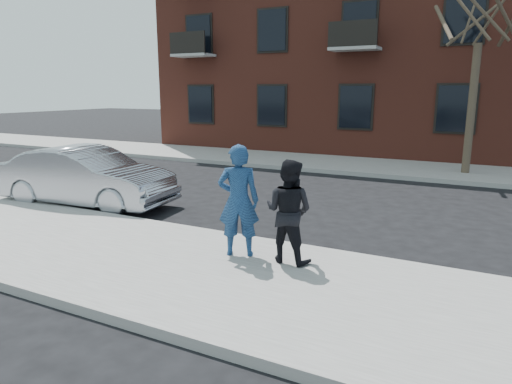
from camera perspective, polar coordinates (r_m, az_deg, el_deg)
The scene contains 10 objects.
ground at distance 8.27m, azimuth -13.43°, elevation -8.20°, with size 100.00×100.00×0.00m, color black.
near_sidewalk at distance 8.06m, azimuth -14.61°, elevation -8.23°, with size 50.00×3.50×0.15m, color gray.
near_curb at distance 9.40m, azimuth -7.33°, elevation -4.90°, with size 50.00×0.10×0.15m, color #999691.
far_sidewalk at distance 18.04m, azimuth 10.29°, elevation 3.47°, with size 50.00×3.50×0.15m, color gray.
far_curb at distance 16.35m, azimuth 8.45°, elevation 2.59°, with size 50.00×0.10×0.15m, color #999691.
apartment_building at distance 24.24m, azimuth 20.70°, elevation 19.63°, with size 24.30×10.30×12.30m.
street_tree at distance 17.03m, azimuth 26.43°, elevation 20.30°, with size 3.60×3.60×6.80m.
silver_sedan at distance 12.27m, azimuth -20.40°, elevation 1.79°, with size 1.58×4.54×1.50m, color #999BA3.
man_hoodie at distance 7.58m, azimuth -2.20°, elevation -1.09°, with size 0.81×0.69×1.89m.
man_peacoat at distance 7.34m, azimuth 4.10°, elevation -2.41°, with size 0.86×0.69×1.68m.
Camera 1 is at (5.11, -5.82, 2.89)m, focal length 32.00 mm.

